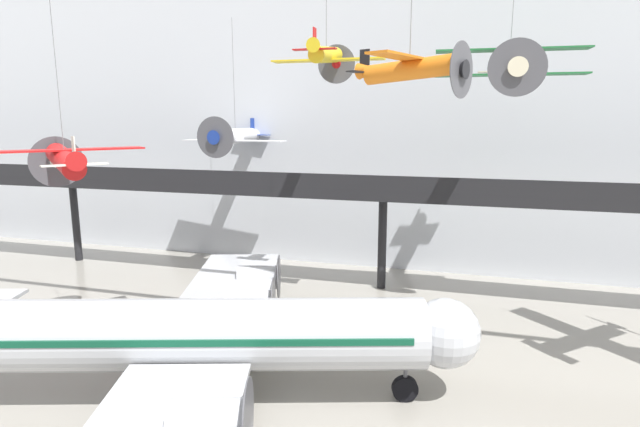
# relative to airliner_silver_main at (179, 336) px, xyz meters

# --- Properties ---
(hangar_back_wall) EXTENTS (140.00, 3.00, 27.46)m
(hangar_back_wall) POSITION_rel_airliner_silver_main_xyz_m (6.79, 26.91, 10.19)
(hangar_back_wall) COLOR silver
(hangar_back_wall) RESTS_ON ground
(mezzanine_walkway) EXTENTS (110.00, 3.20, 9.65)m
(mezzanine_walkway) POSITION_rel_airliner_silver_main_xyz_m (6.79, 18.72, 4.47)
(mezzanine_walkway) COLOR black
(mezzanine_walkway) RESTS_ON ground
(airliner_silver_main) EXTENTS (28.98, 33.66, 10.17)m
(airliner_silver_main) POSITION_rel_airliner_silver_main_xyz_m (0.00, 0.00, 0.00)
(airliner_silver_main) COLOR #B7BABF
(airliner_silver_main) RESTS_ON ground
(suspended_plane_orange_highwing) EXTENTS (5.87, 6.78, 7.85)m
(suspended_plane_orange_highwing) POSITION_rel_airliner_silver_main_xyz_m (10.16, 4.51, 12.60)
(suspended_plane_orange_highwing) COLOR orange
(suspended_plane_green_biplane) EXTENTS (9.65, 7.89, 7.47)m
(suspended_plane_green_biplane) POSITION_rel_airliner_silver_main_xyz_m (15.43, 16.54, 13.71)
(suspended_plane_green_biplane) COLOR #1E6B33
(suspended_plane_yellow_lowwing) EXTENTS (7.38, 6.04, 6.36)m
(suspended_plane_yellow_lowwing) POSITION_rel_airliner_silver_main_xyz_m (4.04, 12.22, 14.29)
(suspended_plane_yellow_lowwing) COLOR yellow
(suspended_plane_white_twin) EXTENTS (9.67, 7.86, 11.77)m
(suspended_plane_white_twin) POSITION_rel_airliner_silver_main_xyz_m (-6.89, 21.53, 8.75)
(suspended_plane_white_twin) COLOR silver
(suspended_plane_red_highwing) EXTENTS (7.36, 7.76, 12.70)m
(suspended_plane_red_highwing) POSITION_rel_airliner_silver_main_xyz_m (-8.91, 3.44, 8.04)
(suspended_plane_red_highwing) COLOR red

